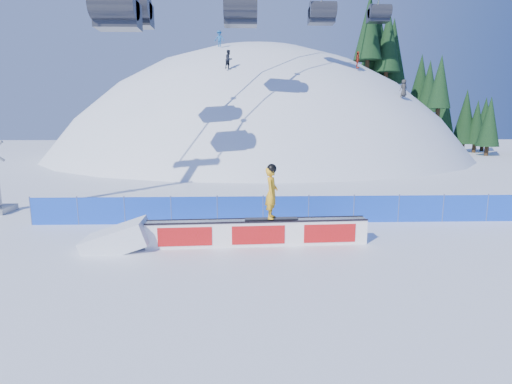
{
  "coord_description": "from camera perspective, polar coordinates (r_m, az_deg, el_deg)",
  "views": [
    {
      "loc": [
        -1.86,
        -12.5,
        4.46
      ],
      "look_at": [
        -1.35,
        3.28,
        1.61
      ],
      "focal_mm": 28.0,
      "sensor_mm": 36.0,
      "label": 1
    }
  ],
  "objects": [
    {
      "name": "treeline",
      "position": [
        59.58,
        24.86,
        13.85
      ],
      "size": [
        24.99,
        13.5,
        22.21
      ],
      "color": "#302013",
      "rests_on": "ground"
    },
    {
      "name": "snowboarder",
      "position": [
        14.18,
        2.23,
        -0.03
      ],
      "size": [
        1.93,
        0.76,
        2.0
      ],
      "rotation": [
        0.0,
        0.0,
        1.36
      ],
      "color": "black",
      "rests_on": "rail_box"
    },
    {
      "name": "ground",
      "position": [
        13.4,
        6.32,
        -9.29
      ],
      "size": [
        160.0,
        160.0,
        0.0
      ],
      "primitive_type": "plane",
      "color": "white",
      "rests_on": "ground"
    },
    {
      "name": "snow_hill",
      "position": [
        58.98,
        0.1,
        -12.16
      ],
      "size": [
        64.0,
        64.0,
        64.0
      ],
      "color": "white",
      "rests_on": "ground"
    },
    {
      "name": "safety_fence",
      "position": [
        17.53,
        4.29,
        -2.52
      ],
      "size": [
        22.05,
        0.05,
        1.3
      ],
      "color": "blue",
      "rests_on": "ground"
    },
    {
      "name": "snow_ramp",
      "position": [
        15.03,
        -19.15,
        -7.63
      ],
      "size": [
        2.39,
        1.57,
        1.45
      ],
      "primitive_type": null,
      "rotation": [
        0.0,
        -0.31,
        0.05
      ],
      "color": "white",
      "rests_on": "ground"
    },
    {
      "name": "rail_box",
      "position": [
        14.47,
        0.26,
        -5.8
      ],
      "size": [
        7.97,
        0.96,
        0.95
      ],
      "rotation": [
        0.0,
        0.0,
        0.05
      ],
      "color": "white",
      "rests_on": "ground"
    },
    {
      "name": "distant_skiers",
      "position": [
        42.04,
        4.63,
        18.54
      ],
      "size": [
        19.3,
        8.25,
        7.16
      ],
      "color": "black",
      "rests_on": "ground"
    }
  ]
}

